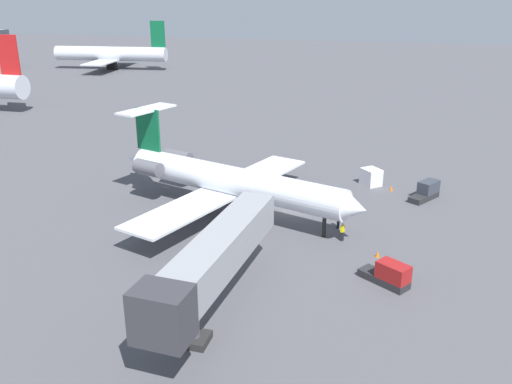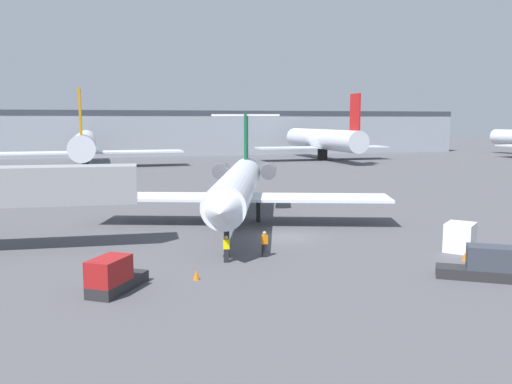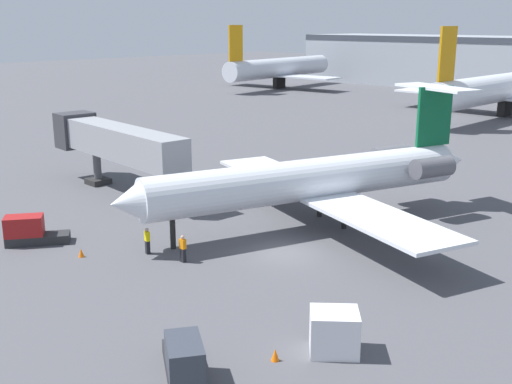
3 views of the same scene
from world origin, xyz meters
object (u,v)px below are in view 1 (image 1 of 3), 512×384
Objects in this scene: parked_airliner_east_mid at (111,54)px; baggage_tug_lead at (389,275)px; jet_bridge at (210,263)px; cargo_container_uld at (371,177)px; traffic_cone_mid at (377,254)px; ground_crew_marshaller at (338,220)px; ground_crew_loader at (342,232)px; traffic_cone_far at (391,188)px; regional_jet at (227,179)px; baggage_tug_trailing at (426,191)px.

baggage_tug_lead is at bearing -141.92° from parked_airliner_east_mid.
jet_bridge reaches higher than baggage_tug_lead.
traffic_cone_mid is at bearing -174.09° from cargo_container_uld.
ground_crew_marshaller reaches higher than traffic_cone_mid.
jet_bridge is 10.57× the size of ground_crew_loader.
ground_crew_marshaller is 13.32m from cargo_container_uld.
cargo_container_uld is at bearing 7.45° from baggage_tug_lead.
baggage_tug_lead is 7.47× the size of traffic_cone_far.
ground_crew_marshaller is 10.83m from baggage_tug_lead.
parked_airliner_east_mid is (98.60, 79.68, 3.98)m from traffic_cone_mid.
cargo_container_uld is 0.09× the size of parked_airliner_east_mid.
ground_crew_marshaller is at bearing -95.43° from regional_jet.
traffic_cone_mid is (-6.19, -15.29, -3.18)m from regional_jet.
baggage_tug_trailing is at bearing -113.24° from traffic_cone_far.
traffic_cone_far is at bearing -135.53° from parked_airliner_east_mid.
baggage_tug_lead reaches higher than traffic_cone_far.
cargo_container_uld reaches higher than baggage_tug_trailing.
traffic_cone_mid is at bearing 164.84° from baggage_tug_trailing.
traffic_cone_far is at bearing -1.60° from traffic_cone_mid.
parked_airliner_east_mid reaches higher than regional_jet.
regional_jet is at bearing 67.97° from traffic_cone_mid.
parked_airliner_east_mid is at bearing 39.01° from ground_crew_marshaller.
ground_crew_marshaller is 2.76m from ground_crew_loader.
regional_jet is 10.06× the size of cargo_container_uld.
baggage_tug_lead is at bearing -147.87° from ground_crew_loader.
traffic_cone_far is 114.48m from parked_airliner_east_mid.
ground_crew_marshaller and ground_crew_loader have the same top height.
parked_airliner_east_mid is at bearing 38.94° from traffic_cone_mid.
cargo_container_uld is at bearing -4.94° from ground_crew_loader.
traffic_cone_far is (-1.31, -2.36, -0.69)m from cargo_container_uld.
regional_jet is at bearing 56.91° from baggage_tug_lead.
regional_jet is 21.68m from baggage_tug_trailing.
parked_airliner_east_mid is at bearing 45.21° from baggage_tug_trailing.
ground_crew_marshaller reaches higher than traffic_cone_far.
baggage_tug_trailing is 15.94m from traffic_cone_mid.
baggage_tug_lead is (-9.59, -5.03, -0.02)m from ground_crew_marshaller.
ground_crew_marshaller is 0.61× the size of cargo_container_uld.
jet_bridge is at bearing 159.94° from traffic_cone_far.
parked_airliner_east_mid reaches higher than baggage_tug_lead.
traffic_cone_mid is at bearing 178.40° from traffic_cone_far.
ground_crew_marshaller is 0.41× the size of baggage_tug_trailing.
baggage_tug_lead is at bearing -172.55° from cargo_container_uld.
ground_crew_loader is at bearing 53.25° from traffic_cone_mid.
regional_jet is 6.70× the size of baggage_tug_trailing.
jet_bridge is 130.98m from parked_airliner_east_mid.
traffic_cone_mid is 0.02× the size of parked_airliner_east_mid.
baggage_tug_lead is 21.46m from traffic_cone_far.
baggage_tug_lead is at bearing -123.09° from regional_jet.
traffic_cone_mid is at bearing -126.75° from ground_crew_loader.
jet_bridge reaches higher than ground_crew_marshaller.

